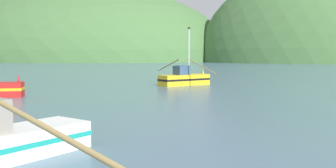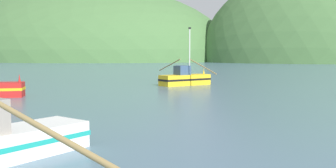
# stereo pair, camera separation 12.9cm
# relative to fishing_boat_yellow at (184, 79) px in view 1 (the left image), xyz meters

# --- Properties ---
(hill_far_left) EXTENTS (167.35, 133.88, 82.95)m
(hill_far_left) POSITION_rel_fishing_boat_yellow_xyz_m (-97.64, 151.82, -0.76)
(hill_far_left) COLOR #47703D
(hill_far_left) RESTS_ON ground
(hill_far_right) EXTENTS (158.89, 127.11, 104.41)m
(hill_far_right) POSITION_rel_fishing_boat_yellow_xyz_m (-114.72, 170.90, -0.76)
(hill_far_right) COLOR #2D562D
(hill_far_right) RESTS_ON ground
(hill_mid_right) EXTENTS (102.34, 81.87, 87.25)m
(hill_mid_right) POSITION_rel_fishing_boat_yellow_xyz_m (21.87, 142.40, -0.76)
(hill_mid_right) COLOR #47703D
(hill_mid_right) RESTS_ON ground
(fishing_boat_yellow) EXTENTS (8.45, 6.59, 6.61)m
(fishing_boat_yellow) POSITION_rel_fishing_boat_yellow_xyz_m (0.00, 0.00, 0.00)
(fishing_boat_yellow) COLOR gold
(fishing_boat_yellow) RESTS_ON ground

